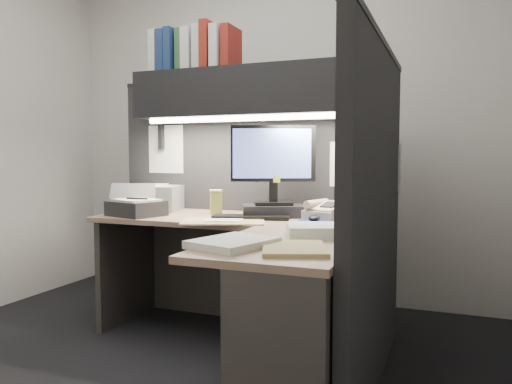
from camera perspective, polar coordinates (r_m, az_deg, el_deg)
floor at (r=2.78m, az=-9.11°, el=-19.20°), size 3.50×3.50×0.00m
wall_back at (r=3.93m, az=1.97°, el=7.74°), size 3.50×0.04×2.70m
partition_back at (r=3.39m, az=-0.80°, el=-0.96°), size 1.90×0.06×1.60m
partition_right at (r=2.42m, az=13.46°, el=-3.08°), size 0.06×1.50×1.60m
desk at (r=2.45m, az=-0.50°, el=-11.37°), size 1.70×1.53×0.73m
overhead_shelf at (r=3.20m, az=-0.45°, el=11.30°), size 1.55×0.34×0.30m
task_light_tube at (r=3.06m, az=-1.44°, el=8.44°), size 1.32×0.04×0.04m
monitor at (r=3.03m, az=1.97°, el=1.30°), size 0.48×0.36×0.56m
keyboard at (r=2.94m, az=-0.55°, el=-2.89°), size 0.47×0.26×0.02m
mousepad at (r=2.82m, az=7.10°, el=-3.40°), size 0.26×0.25×0.00m
mouse at (r=2.80m, az=6.67°, el=-3.00°), size 0.08×0.11×0.04m
telephone at (r=2.96m, az=8.01°, el=-2.28°), size 0.27×0.27×0.08m
coffee_cup at (r=3.17m, az=-4.58°, el=-1.26°), size 0.10×0.10×0.15m
printer at (r=3.53m, az=-11.99°, el=-0.63°), size 0.49×0.45×0.17m
notebook_stack at (r=3.18m, az=-13.52°, el=-1.83°), size 0.37×0.33×0.09m
open_folder at (r=2.80m, az=-3.75°, el=-3.37°), size 0.53×0.44×0.01m
paper_stack_a at (r=2.31m, az=7.14°, el=-4.39°), size 0.35×0.32×0.05m
paper_stack_b at (r=2.03m, az=-2.65°, el=-5.83°), size 0.34×0.38×0.03m
manila_stack at (r=1.95m, az=4.36°, el=-6.46°), size 0.33×0.37×0.02m
binder_row at (r=3.42m, az=-7.07°, el=15.73°), size 0.58×0.25×0.30m
pinned_papers at (r=2.90m, az=3.61°, el=3.21°), size 1.76×1.31×0.51m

